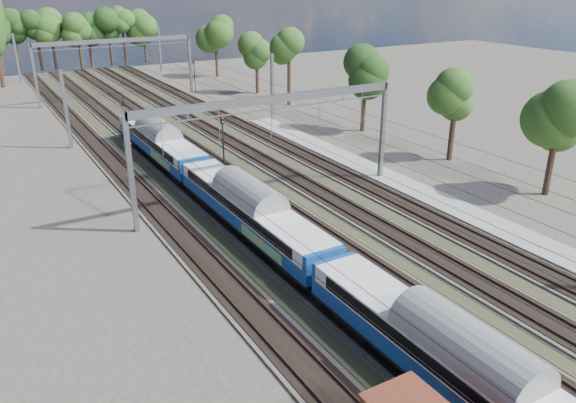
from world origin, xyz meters
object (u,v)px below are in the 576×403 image
worker (123,102)px  signal_far (194,72)px  signal_near (223,139)px  emu_train (252,206)px

worker → signal_far: size_ratio=0.30×
signal_near → worker: bearing=105.8°
signal_near → signal_far: bearing=87.7°
emu_train → signal_far: size_ratio=11.72×
emu_train → signal_far: 54.85m
emu_train → signal_far: signal_far is taller
worker → signal_near: bearing=172.8°
signal_far → emu_train: bearing=-101.1°
emu_train → signal_near: (3.55, 12.85, 1.25)m
signal_near → signal_far: (12.72, 39.53, -0.43)m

